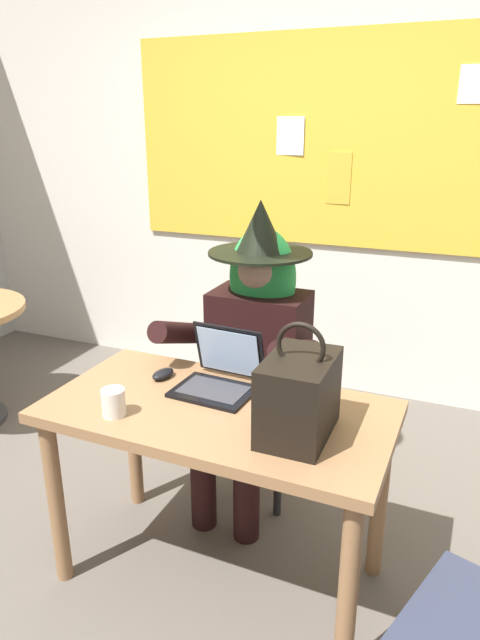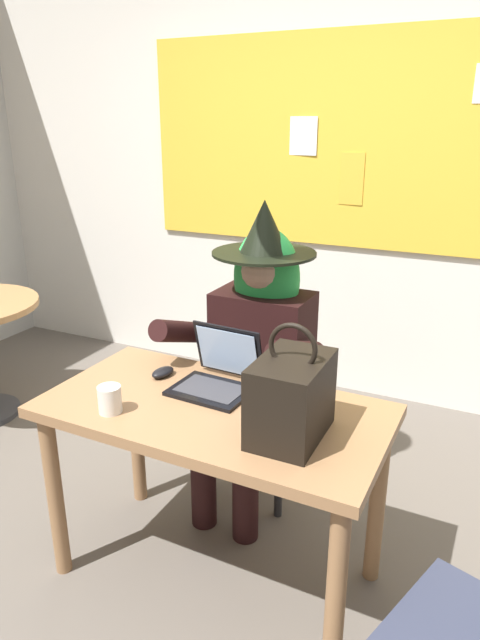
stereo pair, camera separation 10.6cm
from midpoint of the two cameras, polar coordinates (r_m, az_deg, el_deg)
ground_plane at (r=2.43m, az=-7.29°, el=-24.29°), size 24.00×24.00×0.00m
wall_back_bulletin at (r=3.53m, az=7.63°, el=15.44°), size 5.28×2.02×2.84m
desk_main at (r=2.05m, az=-3.74°, el=-11.42°), size 1.22×0.65×0.73m
chair_at_desk at (r=2.68m, az=1.24°, el=-6.44°), size 0.43×0.43×0.90m
person_costumed at (r=2.47m, az=0.19°, el=-1.86°), size 0.60×0.69×1.37m
laptop at (r=2.11m, az=-3.50°, el=-5.59°), size 0.30×0.29×0.22m
computer_mouse at (r=2.22m, az=-9.12°, el=-5.39°), size 0.08×0.11×0.03m
handbag at (r=1.78m, az=4.22°, el=-7.63°), size 0.20×0.30×0.38m
coffee_mug at (r=1.98m, az=-14.13°, el=-8.07°), size 0.08×0.08×0.09m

